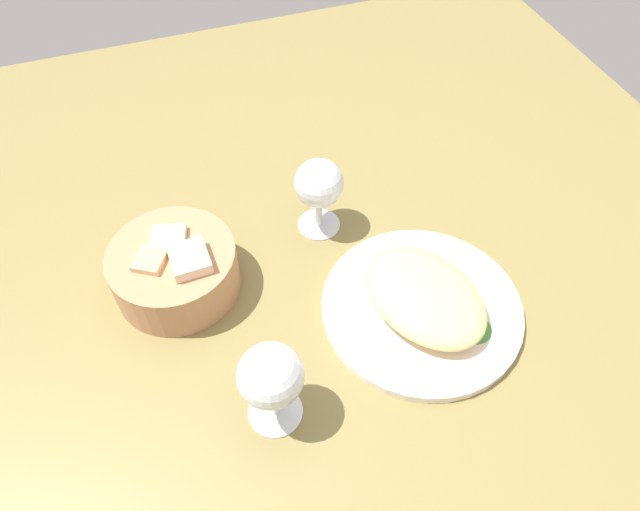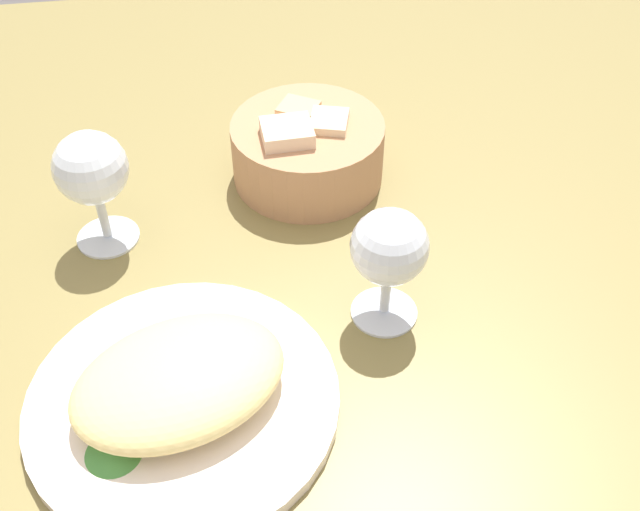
{
  "view_description": "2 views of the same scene",
  "coord_description": "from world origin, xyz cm",
  "px_view_note": "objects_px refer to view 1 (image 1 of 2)",
  "views": [
    {
      "loc": [
        -48.08,
        16.91,
        66.67
      ],
      "look_at": [
        -1.01,
        0.31,
        4.77
      ],
      "focal_mm": 32.48,
      "sensor_mm": 36.0,
      "label": 1
    },
    {
      "loc": [
        -5.54,
        -51.73,
        56.91
      ],
      "look_at": [
        2.56,
        0.48,
        5.53
      ],
      "focal_mm": 43.58,
      "sensor_mm": 36.0,
      "label": 2
    }
  ],
  "objects_px": {
    "wine_glass_near": "(319,186)",
    "wine_glass_far": "(271,378)",
    "bread_basket": "(175,269)",
    "plate": "(421,308)"
  },
  "relations": [
    {
      "from": "bread_basket",
      "to": "wine_glass_near",
      "type": "xyz_separation_m",
      "value": [
        0.04,
        -0.22,
        0.04
      ]
    },
    {
      "from": "bread_basket",
      "to": "wine_glass_near",
      "type": "height_order",
      "value": "wine_glass_near"
    },
    {
      "from": "plate",
      "to": "wine_glass_far",
      "type": "distance_m",
      "value": 0.26
    },
    {
      "from": "wine_glass_far",
      "to": "bread_basket",
      "type": "bearing_deg",
      "value": 17.85
    },
    {
      "from": "bread_basket",
      "to": "wine_glass_far",
      "type": "bearing_deg",
      "value": -162.15
    },
    {
      "from": "plate",
      "to": "wine_glass_near",
      "type": "height_order",
      "value": "wine_glass_near"
    },
    {
      "from": "wine_glass_near",
      "to": "wine_glass_far",
      "type": "xyz_separation_m",
      "value": [
        -0.27,
        0.15,
        0.01
      ]
    },
    {
      "from": "wine_glass_near",
      "to": "wine_glass_far",
      "type": "height_order",
      "value": "wine_glass_far"
    },
    {
      "from": "wine_glass_near",
      "to": "bread_basket",
      "type": "bearing_deg",
      "value": 100.96
    },
    {
      "from": "wine_glass_near",
      "to": "plate",
      "type": "bearing_deg",
      "value": -157.94
    }
  ]
}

